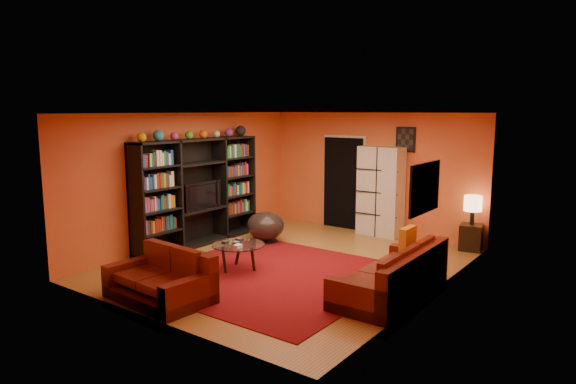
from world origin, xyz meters
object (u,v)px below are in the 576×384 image
Objects in this scene: coffee_table at (238,247)px; bowl_chair at (266,226)px; sofa at (397,277)px; table_lamp at (473,204)px; loveseat at (164,279)px; side_table at (471,237)px; tv at (200,195)px; storage_cabinet at (381,191)px; entertainment_unit at (198,192)px.

coffee_table is 1.90m from bowl_chair.
coffee_table is at bearing -171.29° from sofa.
table_lamp is (3.55, 1.84, 0.57)m from bowl_chair.
sofa reaches higher than bowl_chair.
loveseat is 2.82× the size of table_lamp.
side_table is at bearing 27.39° from bowl_chair.
storage_cabinet is (2.53, 2.81, -0.05)m from tv.
tv is 0.61× the size of loveseat.
coffee_table is at bearing 4.70° from loveseat.
table_lamp reaches higher than bowl_chair.
table_lamp is (2.72, 5.17, 0.61)m from loveseat.
storage_cabinet is 3.43× the size of table_lamp.
sofa is 4.07× the size of table_lamp.
entertainment_unit is 2.06m from coffee_table.
table_lamp is at bearing -24.04° from loveseat.
tv reaches higher than bowl_chair.
table_lamp reaches higher than coffee_table.
tv is 1.99m from coffee_table.
bowl_chair is (-3.44, 1.27, 0.05)m from sofa.
loveseat is (1.80, -2.42, -0.77)m from entertainment_unit.
table_lamp is at bearing 31.29° from entertainment_unit.
sofa is at bearing -20.30° from bowl_chair.
sofa is (4.41, -0.36, -0.77)m from entertainment_unit.
side_table is at bearing 31.29° from entertainment_unit.
loveseat is 2.05× the size of bowl_chair.
table_lamp reaches higher than sofa.
table_lamp is at bearing 27.39° from bowl_chair.
storage_cabinet is 3.79× the size of side_table.
loveseat is 3.12× the size of side_table.
entertainment_unit is 1.58× the size of storage_cabinet.
tv reaches higher than coffee_table.
tv reaches higher than loveseat.
coffee_table is 1.15× the size of bowl_chair.
entertainment_unit is 4.49m from sofa.
storage_cabinet is 2.49× the size of bowl_chair.
bowl_chair is (-0.83, 3.33, 0.04)m from loveseat.
tv is 5.31m from side_table.
coffee_table is 1.75× the size of side_table.
loveseat is at bearing -142.73° from sofa.
tv is 4.43m from sofa.
bowl_chair is at bearing -152.61° from table_lamp.
side_table is at bearing -58.37° from tv.
storage_cabinet reaches higher than loveseat.
loveseat reaches higher than bowl_chair.
entertainment_unit reaches higher than tv.
entertainment_unit reaches higher than loveseat.
side_table is (0.11, 3.11, -0.03)m from sofa.
loveseat is 1.78× the size of coffee_table.
loveseat is at bearing -53.31° from entertainment_unit.
bowl_chair is at bearing 17.74° from loveseat.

